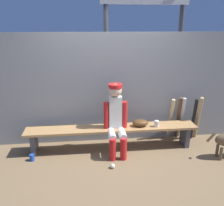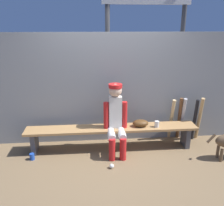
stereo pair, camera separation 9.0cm
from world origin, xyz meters
TOP-DOWN VIEW (x-y plane):
  - ground_plane at (0.00, 0.00)m, footprint 30.00×30.00m
  - chainlink_fence at (0.00, 0.39)m, footprint 4.86×0.03m
  - dugout_bench at (0.00, 0.00)m, footprint 3.02×0.36m
  - player_seated at (0.06, -0.10)m, footprint 0.41×0.55m
  - baseball_glove at (0.51, 0.00)m, footprint 0.28×0.20m
  - bat_wood_natural at (1.17, 0.30)m, footprint 0.07×0.25m
  - bat_wood_dark at (1.32, 0.29)m, footprint 0.10×0.19m
  - bat_aluminum_silver at (1.38, 0.29)m, footprint 0.07×0.24m
  - bat_aluminum_black at (1.60, 0.22)m, footprint 0.08×0.14m
  - bat_wood_tan at (1.68, 0.21)m, footprint 0.11×0.28m
  - baseball at (-0.06, -0.63)m, footprint 0.07×0.07m
  - cup_on_ground at (-1.36, -0.26)m, footprint 0.08×0.08m
  - cup_on_bench at (0.79, -0.06)m, footprint 0.08×0.08m
  - scoreboard at (0.91, 1.41)m, footprint 2.14×0.27m

SIDE VIEW (x-z plane):
  - ground_plane at x=0.00m, z-range 0.00..0.00m
  - baseball at x=-0.06m, z-range 0.00..0.07m
  - cup_on_ground at x=-1.36m, z-range 0.00..0.11m
  - dugout_bench at x=0.00m, z-range 0.13..0.55m
  - bat_aluminum_black at x=1.60m, z-range 0.00..0.82m
  - bat_wood_natural at x=1.17m, z-range 0.00..0.83m
  - bat_wood_dark at x=1.32m, z-range 0.00..0.85m
  - bat_aluminum_silver at x=1.38m, z-range 0.00..0.85m
  - bat_wood_tan at x=1.68m, z-range 0.00..0.88m
  - cup_on_bench at x=0.79m, z-range 0.42..0.53m
  - baseball_glove at x=0.51m, z-range 0.42..0.54m
  - player_seated at x=0.06m, z-range 0.04..1.24m
  - chainlink_fence at x=0.00m, z-range 0.00..2.02m
  - scoreboard at x=0.91m, z-range 0.72..4.31m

